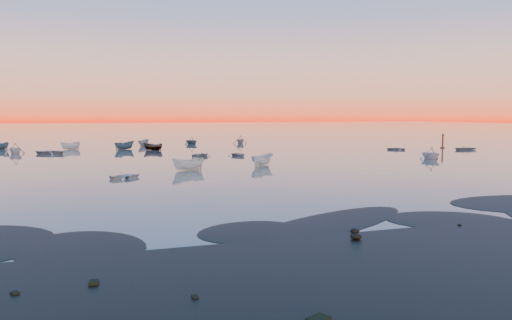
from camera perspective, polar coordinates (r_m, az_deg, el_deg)
name	(u,v)px	position (r m, az deg, el deg)	size (l,w,h in m)	color
ground	(167,140)	(127.97, -10.17, 2.22)	(600.00, 600.00, 0.00)	#605750
mud_lobes	(419,219)	(32.46, 18.11, -6.42)	(140.00, 6.00, 0.07)	black
moored_fleet	(211,154)	(81.90, -5.19, 0.67)	(124.00, 58.00, 1.20)	silver
boat_near_center	(262,166)	(63.04, 0.70, -0.65)	(4.32, 1.83, 1.50)	silver
boat_near_right	(430,159)	(76.93, 19.30, 0.11)	(3.91, 1.76, 1.37)	silver
channel_marker	(443,142)	(103.08, 20.56, 1.95)	(0.85, 0.85, 3.03)	#4F1C11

